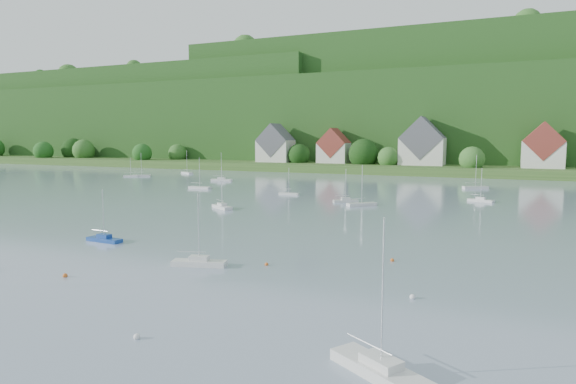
{
  "coord_description": "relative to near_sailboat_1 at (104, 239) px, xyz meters",
  "views": [
    {
      "loc": [
        34.19,
        -3.0,
        13.4
      ],
      "look_at": [
        -0.08,
        75.0,
        4.0
      ],
      "focal_mm": 31.16,
      "sensor_mm": 36.0,
      "label": 1
    }
  ],
  "objects": [
    {
      "name": "village_building_1",
      "position": [
        -17.18,
        143.75,
        8.35
      ],
      "size": [
        12.0,
        9.36,
        14.0
      ],
      "color": "silver",
      "rests_on": "far_shore_strip"
    },
    {
      "name": "village_building_0",
      "position": [
        -42.18,
        141.75,
        9.11
      ],
      "size": [
        14.0,
        10.4,
        16.0
      ],
      "color": "silver",
      "rests_on": "far_shore_strip"
    },
    {
      "name": "near_sailboat_1",
      "position": [
        0.0,
        0.0,
        0.0
      ],
      "size": [
        5.13,
        1.69,
        6.84
      ],
      "rotation": [
        0.0,
        0.0,
        -0.05
      ],
      "color": "#193F92",
      "rests_on": "ground"
    },
    {
      "name": "near_sailboat_3",
      "position": [
        17.99,
        -5.27,
        0.02
      ],
      "size": [
        5.91,
        3.06,
        7.68
      ],
      "rotation": [
        0.0,
        0.0,
        0.27
      ],
      "color": "silver",
      "rests_on": "ground"
    },
    {
      "name": "mooring_buoy_2",
      "position": [
        36.06,
        4.77,
        -0.4
      ],
      "size": [
        0.42,
        0.42,
        0.42
      ],
      "primitive_type": "sphere",
      "color": "orange",
      "rests_on": "ground"
    },
    {
      "name": "far_shore_strip",
      "position": [
        12.82,
        154.75,
        1.1
      ],
      "size": [
        600.0,
        60.0,
        3.0
      ],
      "primitive_type": "cube",
      "color": "#325620",
      "rests_on": "ground"
    },
    {
      "name": "mooring_buoy_1",
      "position": [
        24.87,
        -22.98,
        -0.4
      ],
      "size": [
        0.46,
        0.46,
        0.46
      ],
      "primitive_type": "sphere",
      "color": "white",
      "rests_on": "ground"
    },
    {
      "name": "near_sailboat_4",
      "position": [
        41.04,
        -21.7,
        0.06
      ],
      "size": [
        6.69,
        5.15,
        9.06
      ],
      "rotation": [
        0.0,
        0.0,
        -0.56
      ],
      "color": "silver",
      "rests_on": "ground"
    },
    {
      "name": "forested_ridge",
      "position": [
        13.21,
        223.32,
        22.49
      ],
      "size": [
        620.0,
        181.22,
        69.89
      ],
      "color": "#153C13",
      "rests_on": "ground"
    },
    {
      "name": "mooring_buoy_4",
      "position": [
        40.27,
        -7.11,
        -0.4
      ],
      "size": [
        0.48,
        0.48,
        0.48
      ],
      "primitive_type": "sphere",
      "color": "white",
      "rests_on": "ground"
    },
    {
      "name": "mooring_buoy_0",
      "position": [
        8.52,
        -14.0,
        -0.4
      ],
      "size": [
        0.47,
        0.47,
        0.47
      ],
      "primitive_type": "sphere",
      "color": "orange",
      "rests_on": "ground"
    },
    {
      "name": "far_sailboat_cluster",
      "position": [
        22.53,
        73.4,
        -0.03
      ],
      "size": [
        184.71,
        76.77,
        8.76
      ],
      "color": "silver",
      "rests_on": "ground"
    },
    {
      "name": "village_building_3",
      "position": [
        57.82,
        140.75,
        9.03
      ],
      "size": [
        13.0,
        10.4,
        15.5
      ],
      "color": "silver",
      "rests_on": "far_shore_strip"
    },
    {
      "name": "village_building_2",
      "position": [
        17.82,
        142.75,
        9.87
      ],
      "size": [
        16.0,
        11.44,
        18.0
      ],
      "color": "silver",
      "rests_on": "far_shore_strip"
    },
    {
      "name": "mooring_buoy_3",
      "position": [
        24.34,
        -2.27,
        -0.4
      ],
      "size": [
        0.4,
        0.4,
        0.4
      ],
      "primitive_type": "sphere",
      "color": "orange",
      "rests_on": "ground"
    }
  ]
}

